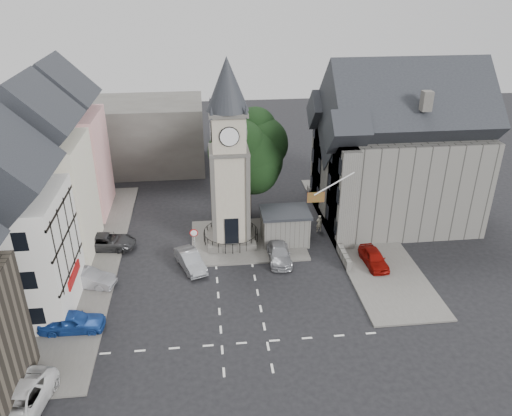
{
  "coord_description": "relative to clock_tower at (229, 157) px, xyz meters",
  "views": [
    {
      "loc": [
        -2.1,
        -31.09,
        22.47
      ],
      "look_at": [
        1.94,
        5.0,
        4.73
      ],
      "focal_mm": 35.0,
      "sensor_mm": 36.0,
      "label": 1
    }
  ],
  "objects": [
    {
      "name": "road_markings",
      "position": [
        0.0,
        -13.49,
        -8.12
      ],
      "size": [
        20.0,
        8.0,
        0.01
      ],
      "primitive_type": "cube",
      "color": "silver",
      "rests_on": "ground"
    },
    {
      "name": "ground",
      "position": [
        0.0,
        -7.99,
        -8.12
      ],
      "size": [
        120.0,
        120.0,
        0.0
      ],
      "primitive_type": "plane",
      "color": "black",
      "rests_on": "ground"
    },
    {
      "name": "warning_sign_post",
      "position": [
        -3.2,
        -2.56,
        -6.09
      ],
      "size": [
        0.7,
        0.19,
        2.85
      ],
      "color": "black",
      "rests_on": "ground"
    },
    {
      "name": "stone_shelter",
      "position": [
        4.8,
        -0.49,
        -6.57
      ],
      "size": [
        4.3,
        3.3,
        3.08
      ],
      "color": "#65635D",
      "rests_on": "ground"
    },
    {
      "name": "backdrop_west",
      "position": [
        -12.0,
        20.01,
        -4.12
      ],
      "size": [
        20.0,
        10.0,
        8.0
      ],
      "primitive_type": "cube",
      "color": "#4C4944",
      "rests_on": "ground"
    },
    {
      "name": "terrace_tudor",
      "position": [
        -15.5,
        -7.99,
        -1.93
      ],
      "size": [
        8.1,
        7.6,
        12.0
      ],
      "color": "silver",
      "rests_on": "ground"
    },
    {
      "name": "car_west_blue",
      "position": [
        -11.5,
        -10.93,
        -7.38
      ],
      "size": [
        4.41,
        1.87,
        1.49
      ],
      "primitive_type": "imported",
      "rotation": [
        0.0,
        0.0,
        1.54
      ],
      "color": "#1B4297",
      "rests_on": "ground"
    },
    {
      "name": "car_island_east",
      "position": [
        3.83,
        -3.49,
        -7.47
      ],
      "size": [
        1.93,
        4.51,
        1.3
      ],
      "primitive_type": "imported",
      "rotation": [
        0.0,
        0.0,
        -0.03
      ],
      "color": "#97999E",
      "rests_on": "ground"
    },
    {
      "name": "car_west_silver",
      "position": [
        -11.5,
        -5.67,
        -7.41
      ],
      "size": [
        4.58,
        2.56,
        1.43
      ],
      "primitive_type": "imported",
      "rotation": [
        0.0,
        0.0,
        1.31
      ],
      "color": "gray",
      "rests_on": "ground"
    },
    {
      "name": "van_sw_white",
      "position": [
        -12.86,
        -17.99,
        -7.34
      ],
      "size": [
        3.51,
        5.96,
        1.56
      ],
      "primitive_type": "imported",
      "rotation": [
        0.0,
        0.0,
        -0.17
      ],
      "color": "white",
      "rests_on": "ground"
    },
    {
      "name": "car_island_silver",
      "position": [
        -3.59,
        -3.92,
        -7.42
      ],
      "size": [
        2.9,
        4.48,
        1.4
      ],
      "primitive_type": "imported",
      "rotation": [
        0.0,
        0.0,
        0.37
      ],
      "color": "#95989D",
      "rests_on": "ground"
    },
    {
      "name": "pavement_east",
      "position": [
        12.0,
        0.01,
        -8.05
      ],
      "size": [
        6.0,
        26.0,
        0.14
      ],
      "primitive_type": "cube",
      "color": "#595651",
      "rests_on": "ground"
    },
    {
      "name": "pedestrian",
      "position": [
        8.29,
        1.01,
        -7.28
      ],
      "size": [
        0.68,
        0.51,
        1.69
      ],
      "primitive_type": "imported",
      "rotation": [
        0.0,
        0.0,
        3.32
      ],
      "color": "beige",
      "rests_on": "ground"
    },
    {
      "name": "terrace_pink",
      "position": [
        -15.5,
        8.01,
        -1.54
      ],
      "size": [
        8.1,
        7.6,
        12.8
      ],
      "color": "pink",
      "rests_on": "ground"
    },
    {
      "name": "clock_tower",
      "position": [
        0.0,
        0.0,
        0.0
      ],
      "size": [
        4.86,
        4.86,
        16.25
      ],
      "color": "#4C4944",
      "rests_on": "ground"
    },
    {
      "name": "pavement_west",
      "position": [
        -12.5,
        -1.99,
        -8.05
      ],
      "size": [
        6.0,
        30.0,
        0.14
      ],
      "primitive_type": "cube",
      "color": "#595651",
      "rests_on": "ground"
    },
    {
      "name": "central_island",
      "position": [
        1.5,
        0.01,
        -8.04
      ],
      "size": [
        10.0,
        8.0,
        0.16
      ],
      "primitive_type": "cube",
      "color": "#595651",
      "rests_on": "ground"
    },
    {
      "name": "town_tree",
      "position": [
        2.0,
        5.01,
        -1.15
      ],
      "size": [
        7.2,
        7.2,
        10.8
      ],
      "color": "black",
      "rests_on": "ground"
    },
    {
      "name": "car_east_red",
      "position": [
        11.5,
        -5.17,
        -7.45
      ],
      "size": [
        1.8,
        4.04,
        1.35
      ],
      "primitive_type": "imported",
      "rotation": [
        0.0,
        0.0,
        0.05
      ],
      "color": "maroon",
      "rests_on": "ground"
    },
    {
      "name": "car_west_grey",
      "position": [
        -10.87,
        0.01,
        -7.43
      ],
      "size": [
        5.21,
        2.88,
        1.38
      ],
      "primitive_type": "imported",
      "rotation": [
        0.0,
        0.0,
        1.45
      ],
      "color": "#333436",
      "rests_on": "ground"
    },
    {
      "name": "flagpole",
      "position": [
        8.0,
        -3.99,
        -1.12
      ],
      "size": [
        3.68,
        0.1,
        2.74
      ],
      "color": "white",
      "rests_on": "ground"
    },
    {
      "name": "terrace_cream",
      "position": [
        -15.5,
        0.01,
        -1.54
      ],
      "size": [
        8.1,
        7.6,
        12.8
      ],
      "color": "beige",
      "rests_on": "ground"
    },
    {
      "name": "east_building",
      "position": [
        15.59,
        3.01,
        -1.86
      ],
      "size": [
        14.4,
        11.4,
        12.6
      ],
      "color": "#65635D",
      "rests_on": "ground"
    },
    {
      "name": "east_boundary_wall",
      "position": [
        9.2,
        2.01,
        -7.67
      ],
      "size": [
        0.4,
        16.0,
        0.9
      ],
      "primitive_type": "cube",
      "color": "#65635D",
      "rests_on": "ground"
    }
  ]
}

